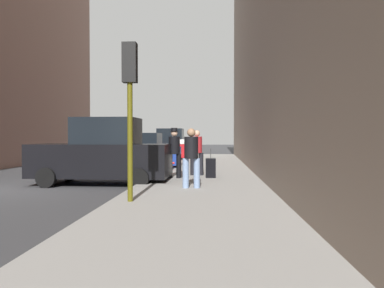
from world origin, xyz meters
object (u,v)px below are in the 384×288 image
parked_white_van (169,143)px  parked_blue_sedan (138,152)px  fire_hydrant (170,162)px  pedestrian_in_red_jacket (197,150)px  traffic_light (130,87)px  parked_red_hatchback (156,148)px  pedestrian_with_fedora (174,150)px  pedestrian_in_jeans (191,155)px  parked_black_suv (103,154)px  rolling_suitcase (211,168)px

parked_white_van → parked_blue_sedan: bearing=-90.0°
fire_hydrant → pedestrian_in_red_jacket: pedestrian_in_red_jacket is taller
parked_blue_sedan → traffic_light: traffic_light is taller
parked_red_hatchback → pedestrian_in_red_jacket: (3.10, -9.94, 0.26)m
parked_white_van → pedestrian_with_fedora: 17.54m
pedestrian_in_red_jacket → parked_white_van: bearing=100.7°
pedestrian_in_red_jacket → pedestrian_with_fedora: size_ratio=0.96×
parked_blue_sedan → traffic_light: size_ratio=1.18×
pedestrian_in_jeans → pedestrian_with_fedora: pedestrian_with_fedora is taller
parked_blue_sedan → fire_hydrant: bearing=-45.1°
parked_blue_sedan → pedestrian_with_fedora: 5.48m
parked_white_van → pedestrian_in_red_jacket: parked_white_van is taller
pedestrian_in_red_jacket → pedestrian_in_jeans: bearing=-89.9°
parked_white_van → fire_hydrant: size_ratio=6.61×
parked_black_suv → parked_blue_sedan: (0.00, 5.72, -0.18)m
parked_white_van → traffic_light: bearing=-85.2°
parked_blue_sedan → traffic_light: bearing=-79.2°
parked_blue_sedan → fire_hydrant: (1.80, -1.81, -0.35)m
pedestrian_with_fedora → fire_hydrant: bearing=99.8°
traffic_light → pedestrian_in_jeans: 3.06m
rolling_suitcase → fire_hydrant: bearing=122.9°
parked_black_suv → parked_blue_sedan: bearing=90.0°
fire_hydrant → pedestrian_with_fedora: bearing=-80.2°
traffic_light → rolling_suitcase: (1.78, 5.09, -2.27)m
parked_red_hatchback → pedestrian_in_red_jacket: size_ratio=2.46×
pedestrian_with_fedora → rolling_suitcase: size_ratio=1.71×
rolling_suitcase → pedestrian_with_fedora: bearing=-166.8°
parked_blue_sedan → parked_red_hatchback: size_ratio=1.01×
parked_red_hatchback → pedestrian_in_jeans: (3.11, -13.47, 0.26)m
parked_black_suv → traffic_light: bearing=-65.2°
pedestrian_in_jeans → parked_blue_sedan: bearing=112.6°
parked_red_hatchback → pedestrian_in_jeans: 13.82m
parked_blue_sedan → traffic_light: 10.09m
parked_blue_sedan → parked_white_van: 12.44m
parked_blue_sedan → traffic_light: (1.85, -9.73, 1.91)m
parked_black_suv → parked_red_hatchback: bearing=90.0°
fire_hydrant → pedestrian_with_fedora: 3.24m
pedestrian_in_jeans → rolling_suitcase: pedestrian_in_jeans is taller
pedestrian_with_fedora → rolling_suitcase: (1.29, 0.30, -0.65)m
traffic_light → fire_hydrant: bearing=90.4°
parked_red_hatchback → pedestrian_in_red_jacket: bearing=-72.7°
pedestrian_in_red_jacket → rolling_suitcase: (0.53, -0.68, -0.61)m
pedestrian_in_jeans → rolling_suitcase: 2.95m
traffic_light → pedestrian_in_jeans: (1.25, 2.25, -1.65)m
fire_hydrant → pedestrian_in_red_jacket: (1.30, -2.15, 0.61)m
parked_white_van → traffic_light: (1.85, -22.17, 1.73)m
parked_black_suv → pedestrian_in_jeans: bearing=-29.6°
parked_red_hatchback → parked_black_suv: bearing=-90.0°
parked_white_van → pedestrian_in_red_jacket: bearing=-79.3°
parked_red_hatchback → pedestrian_with_fedora: bearing=-77.9°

